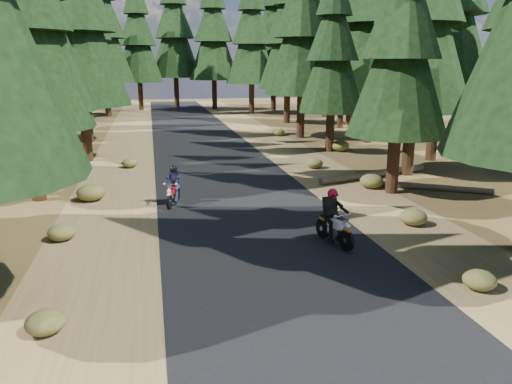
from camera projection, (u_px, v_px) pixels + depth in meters
ground at (267, 242)px, 14.14m from camera, size 120.00×120.00×0.00m
road at (237, 197)px, 18.88m from camera, size 6.00×100.00×0.01m
shoulder_l at (111, 204)px, 17.96m from camera, size 3.20×100.00×0.01m
shoulder_r at (351, 191)px, 19.79m from camera, size 3.20×100.00×0.01m
pine_forest at (193, 16)px, 32.11m from camera, size 34.59×55.08×16.32m
log_near at (374, 174)px, 22.15m from camera, size 5.70×2.07×0.32m
log_far at (435, 187)px, 19.94m from camera, size 3.80×2.48×0.24m
understory_shrubs at (253, 178)px, 20.95m from camera, size 15.72×30.53×0.63m
rider_lead at (334, 226)px, 13.86m from camera, size 0.96×1.84×1.57m
rider_follow at (173, 192)px, 17.74m from camera, size 0.95×1.66×1.42m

